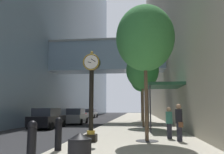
# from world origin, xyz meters

# --- Properties ---
(ground_plane) EXTENTS (110.00, 110.00, 0.00)m
(ground_plane) POSITION_xyz_m (0.00, 27.00, 0.00)
(ground_plane) COLOR #262628
(ground_plane) RESTS_ON ground
(sidewalk_right) EXTENTS (6.50, 80.00, 0.14)m
(sidewalk_right) POSITION_xyz_m (3.25, 30.00, 0.07)
(sidewalk_right) COLOR #ADA593
(sidewalk_right) RESTS_ON ground
(building_block_left) EXTENTS (22.80, 80.00, 38.11)m
(building_block_left) POSITION_xyz_m (-11.43, 29.96, 18.99)
(building_block_left) COLOR #758EA8
(building_block_left) RESTS_ON ground
(street_clock) EXTENTS (0.84, 0.55, 4.40)m
(street_clock) POSITION_xyz_m (1.14, 7.02, 2.56)
(street_clock) COLOR black
(street_clock) RESTS_ON sidewalk_right
(bollard_nearest) EXTENTS (0.27, 0.27, 1.24)m
(bollard_nearest) POSITION_xyz_m (0.37, 2.49, 0.79)
(bollard_nearest) COLOR black
(bollard_nearest) RESTS_ON sidewalk_right
(bollard_second) EXTENTS (0.27, 0.27, 1.24)m
(bollard_second) POSITION_xyz_m (0.37, 4.69, 0.79)
(bollard_second) COLOR black
(bollard_second) RESTS_ON sidewalk_right
(street_tree_near) EXTENTS (2.97, 2.97, 6.86)m
(street_tree_near) POSITION_xyz_m (3.80, 7.54, 5.27)
(street_tree_near) COLOR #333335
(street_tree_near) RESTS_ON sidewalk_right
(street_tree_mid_near) EXTENTS (2.84, 2.84, 6.49)m
(street_tree_mid_near) POSITION_xyz_m (3.80, 15.99, 4.98)
(street_tree_mid_near) COLOR #333335
(street_tree_mid_near) RESTS_ON sidewalk_right
(street_tree_mid_far) EXTENTS (2.68, 2.68, 6.68)m
(street_tree_mid_far) POSITION_xyz_m (3.80, 24.43, 5.25)
(street_tree_mid_far) COLOR #333335
(street_tree_mid_far) RESTS_ON sidewalk_right
(pedestrian_walking) EXTENTS (0.40, 0.49, 1.79)m
(pedestrian_walking) POSITION_xyz_m (5.37, 7.65, 1.09)
(pedestrian_walking) COLOR #23232D
(pedestrian_walking) RESTS_ON sidewalk_right
(pedestrian_by_clock) EXTENTS (0.38, 0.38, 1.63)m
(pedestrian_by_clock) POSITION_xyz_m (5.01, 8.56, 1.00)
(pedestrian_by_clock) COLOR #23232D
(pedestrian_by_clock) RESTS_ON sidewalk_right
(storefront_awning) EXTENTS (2.40, 3.60, 3.30)m
(storefront_awning) POSITION_xyz_m (5.26, 13.01, 3.28)
(storefront_awning) COLOR #235138
(storefront_awning) RESTS_ON sidewalk_right
(car_white_near) EXTENTS (2.10, 4.26, 1.57)m
(car_white_near) POSITION_xyz_m (-4.99, 35.85, 0.77)
(car_white_near) COLOR silver
(car_white_near) RESTS_ON ground
(car_red_mid) EXTENTS (2.01, 4.53, 1.63)m
(car_red_mid) POSITION_xyz_m (-5.06, 27.24, 0.79)
(car_red_mid) COLOR #AD191E
(car_red_mid) RESTS_ON ground
(car_grey_far) EXTENTS (2.05, 4.33, 1.67)m
(car_grey_far) POSITION_xyz_m (-3.31, 20.56, 0.81)
(car_grey_far) COLOR slate
(car_grey_far) RESTS_ON ground
(car_black_trailing) EXTENTS (2.09, 4.26, 1.72)m
(car_black_trailing) POSITION_xyz_m (-4.35, 15.11, 0.83)
(car_black_trailing) COLOR black
(car_black_trailing) RESTS_ON ground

